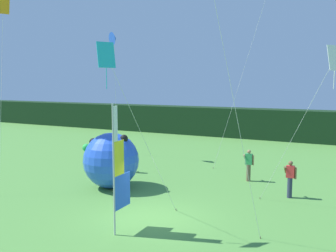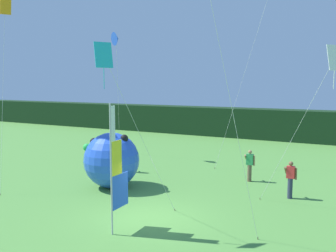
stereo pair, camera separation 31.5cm
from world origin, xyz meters
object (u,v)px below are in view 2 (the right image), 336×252
(person_far_left, at_px, (250,165))
(kite_orange_box_3, at_px, (5,6))
(banner_flag, at_px, (116,171))
(kite_cyan_diamond_5, at_px, (108,65))
(person_mid_field, at_px, (290,179))
(inflatable_balloon, at_px, (112,160))
(kite_white_diamond_0, at_px, (332,64))
(kite_blue_delta_1, at_px, (116,39))
(person_near_banner, at_px, (126,157))

(person_far_left, xyz_separation_m, kite_orange_box_3, (-10.92, -6.06, 8.13))
(banner_flag, height_order, kite_cyan_diamond_5, kite_cyan_diamond_5)
(person_far_left, relative_size, kite_orange_box_3, 0.18)
(banner_flag, relative_size, person_mid_field, 2.66)
(inflatable_balloon, bearing_deg, kite_white_diamond_0, 4.04)
(banner_flag, distance_m, kite_white_diamond_0, 9.01)
(banner_flag, xyz_separation_m, kite_blue_delta_1, (-7.41, 10.58, 6.01))
(person_far_left, distance_m, inflatable_balloon, 7.30)
(person_mid_field, bearing_deg, kite_white_diamond_0, -45.42)
(inflatable_balloon, xyz_separation_m, kite_blue_delta_1, (-3.96, 6.16, 6.80))
(person_near_banner, xyz_separation_m, inflatable_balloon, (1.14, -2.95, 0.49))
(kite_white_diamond_0, height_order, kite_orange_box_3, kite_orange_box_3)
(kite_cyan_diamond_5, bearing_deg, person_mid_field, 53.64)
(banner_flag, height_order, kite_blue_delta_1, kite_blue_delta_1)
(banner_flag, height_order, person_near_banner, banner_flag)
(banner_flag, bearing_deg, kite_orange_box_3, 162.70)
(person_near_banner, distance_m, inflatable_balloon, 3.20)
(inflatable_balloon, bearing_deg, person_near_banner, 111.04)
(banner_flag, distance_m, kite_orange_box_3, 11.20)
(kite_orange_box_3, bearing_deg, kite_blue_delta_1, 82.39)
(person_far_left, relative_size, inflatable_balloon, 0.61)
(person_far_left, bearing_deg, kite_orange_box_3, -150.98)
(person_far_left, xyz_separation_m, inflatable_balloon, (-5.90, -4.28, 0.49))
(person_mid_field, distance_m, kite_orange_box_3, 16.11)
(banner_flag, distance_m, kite_blue_delta_1, 14.25)
(person_near_banner, bearing_deg, inflatable_balloon, -68.96)
(person_near_banner, height_order, person_far_left, person_far_left)
(person_far_left, bearing_deg, kite_blue_delta_1, 169.16)
(banner_flag, relative_size, person_near_banner, 2.70)
(kite_white_diamond_0, bearing_deg, person_far_left, 137.85)
(banner_flag, bearing_deg, inflatable_balloon, 127.99)
(kite_blue_delta_1, bearing_deg, kite_orange_box_3, -97.61)
(kite_blue_delta_1, distance_m, kite_cyan_diamond_5, 13.13)
(kite_white_diamond_0, height_order, kite_cyan_diamond_5, kite_white_diamond_0)
(person_near_banner, relative_size, kite_orange_box_3, 0.18)
(person_mid_field, relative_size, kite_blue_delta_1, 0.20)
(kite_blue_delta_1, relative_size, kite_orange_box_3, 0.91)
(banner_flag, bearing_deg, person_mid_field, 54.14)
(kite_white_diamond_0, bearing_deg, person_mid_field, 134.58)
(banner_flag, distance_m, kite_cyan_diamond_5, 3.67)
(kite_white_diamond_0, height_order, kite_blue_delta_1, kite_blue_delta_1)
(banner_flag, relative_size, inflatable_balloon, 1.65)
(person_mid_field, distance_m, person_far_left, 3.12)
(inflatable_balloon, bearing_deg, banner_flag, -52.01)
(kite_cyan_diamond_5, bearing_deg, banner_flag, 34.74)
(person_near_banner, height_order, kite_blue_delta_1, kite_blue_delta_1)
(kite_white_diamond_0, bearing_deg, person_near_banner, 168.39)
(kite_blue_delta_1, bearing_deg, kite_cyan_diamond_5, -55.99)
(inflatable_balloon, relative_size, kite_white_diamond_0, 0.42)
(banner_flag, xyz_separation_m, kite_cyan_diamond_5, (-0.18, -0.13, 3.66))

